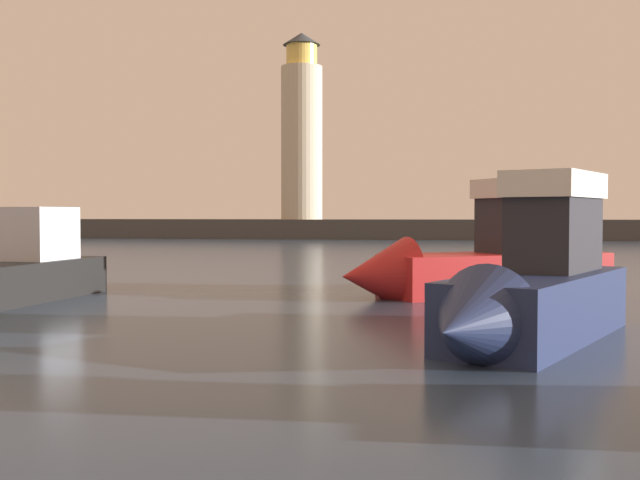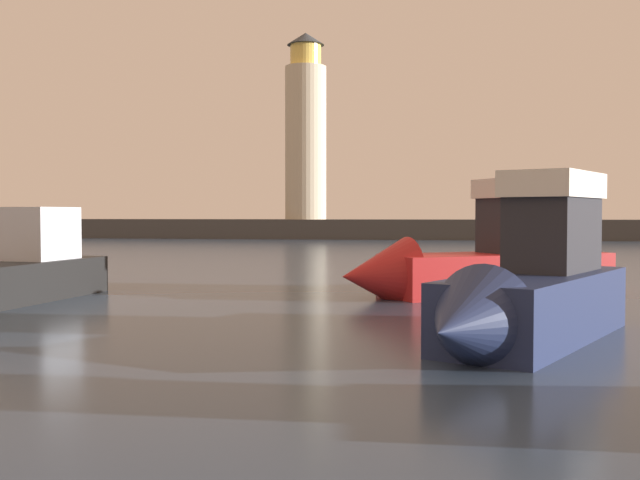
# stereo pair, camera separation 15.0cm
# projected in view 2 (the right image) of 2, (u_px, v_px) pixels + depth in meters

# --- Properties ---
(ground_plane) EXTENTS (220.00, 220.00, 0.00)m
(ground_plane) POSITION_uv_depth(u_px,v_px,m) (358.00, 263.00, 37.04)
(ground_plane) COLOR #2D3D51
(breakwater) EXTENTS (83.14, 4.65, 1.89)m
(breakwater) POSITION_uv_depth(u_px,v_px,m) (397.00, 229.00, 71.75)
(breakwater) COLOR #423F3D
(breakwater) RESTS_ON ground_plane
(lighthouse) EXTENTS (4.01, 4.01, 18.11)m
(lighthouse) POSITION_uv_depth(u_px,v_px,m) (306.00, 131.00, 72.81)
(lighthouse) COLOR beige
(lighthouse) RESTS_ON breakwater
(motorboat_0) EXTENTS (2.46, 7.10, 2.94)m
(motorboat_0) POSITION_uv_depth(u_px,v_px,m) (9.00, 273.00, 20.36)
(motorboat_0) COLOR black
(motorboat_0) RESTS_ON ground_plane
(motorboat_1) EXTENTS (8.59, 6.33, 3.91)m
(motorboat_1) POSITION_uv_depth(u_px,v_px,m) (475.00, 259.00, 22.40)
(motorboat_1) COLOR #B21E1E
(motorboat_1) RESTS_ON ground_plane
(motorboat_3) EXTENTS (4.86, 7.35, 3.48)m
(motorboat_3) POSITION_uv_depth(u_px,v_px,m) (528.00, 287.00, 13.92)
(motorboat_3) COLOR #1E284C
(motorboat_3) RESTS_ON ground_plane
(mooring_buoy) EXTENTS (1.02, 1.02, 1.02)m
(mooring_buoy) POSITION_uv_depth(u_px,v_px,m) (49.00, 265.00, 27.97)
(mooring_buoy) COLOR red
(mooring_buoy) RESTS_ON ground_plane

